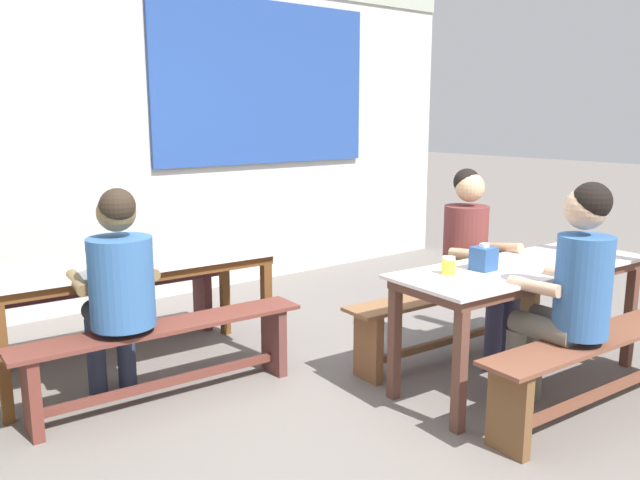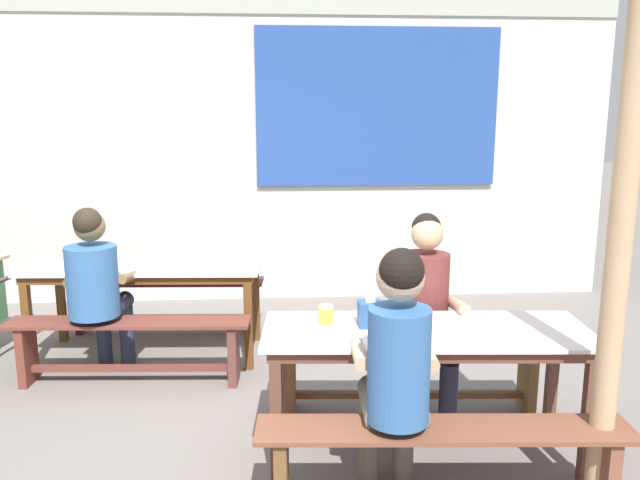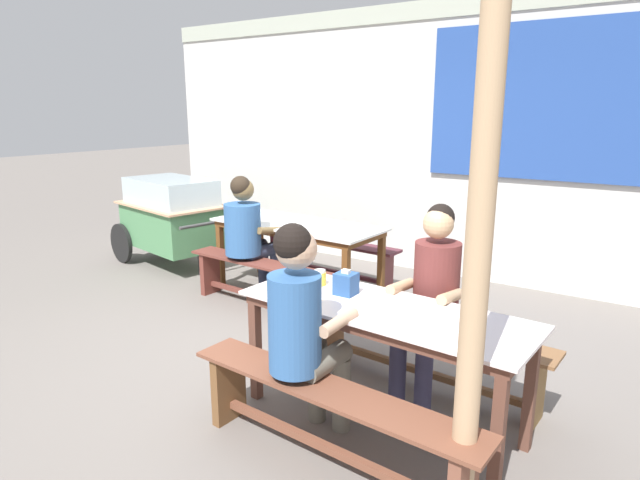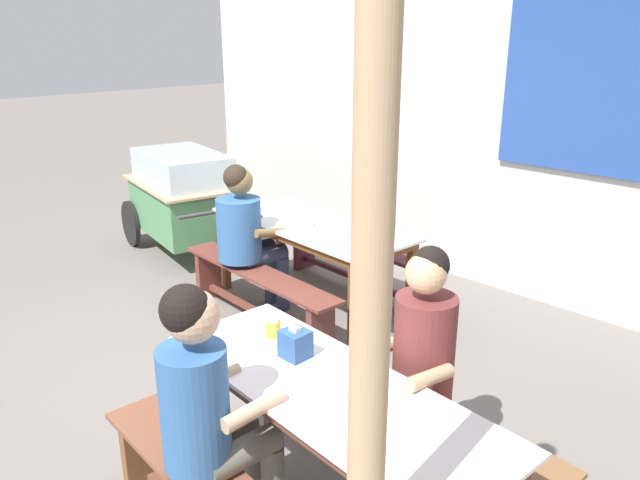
{
  "view_description": "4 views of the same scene",
  "coord_description": "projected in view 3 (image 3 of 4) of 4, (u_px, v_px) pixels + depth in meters",
  "views": [
    {
      "loc": [
        -2.19,
        -2.63,
        1.66
      ],
      "look_at": [
        0.3,
        0.5,
        0.88
      ],
      "focal_mm": 35.96,
      "sensor_mm": 36.0,
      "label": 1
    },
    {
      "loc": [
        0.36,
        -3.61,
        1.91
      ],
      "look_at": [
        0.64,
        0.39,
        1.09
      ],
      "focal_mm": 35.21,
      "sensor_mm": 36.0,
      "label": 2
    },
    {
      "loc": [
        2.5,
        -3.11,
        1.89
      ],
      "look_at": [
        0.14,
        0.45,
        0.85
      ],
      "focal_mm": 30.15,
      "sensor_mm": 36.0,
      "label": 3
    },
    {
      "loc": [
        2.83,
        -2.14,
        2.26
      ],
      "look_at": [
        -0.04,
        0.73,
        0.87
      ],
      "focal_mm": 34.92,
      "sensor_mm": 36.0,
      "label": 4
    }
  ],
  "objects": [
    {
      "name": "wooden_support_post",
      "position": [
        477.0,
        262.0,
        2.2
      ],
      "size": [
        0.11,
        0.11,
        2.56
      ],
      "primitive_type": "cylinder",
      "color": "tan",
      "rests_on": "ground_plane"
    },
    {
      "name": "bench_far_back",
      "position": [
        328.0,
        253.0,
        6.03
      ],
      "size": [
        1.74,
        0.37,
        0.47
      ],
      "color": "#542730",
      "rests_on": "ground_plane"
    },
    {
      "name": "ground_plane",
      "position": [
        274.0,
        351.0,
        4.32
      ],
      "size": [
        40.0,
        40.0,
        0.0
      ],
      "primitive_type": "plane",
      "color": "slate"
    },
    {
      "name": "bench_near_front",
      "position": [
        328.0,
        416.0,
        2.85
      ],
      "size": [
        1.78,
        0.39,
        0.47
      ],
      "color": "brown",
      "rests_on": "ground_plane"
    },
    {
      "name": "bench_near_back",
      "position": [
        422.0,
        345.0,
        3.7
      ],
      "size": [
        1.79,
        0.39,
        0.47
      ],
      "color": "brown",
      "rests_on": "ground_plane"
    },
    {
      "name": "tissue_box",
      "position": [
        346.0,
        283.0,
        3.37
      ],
      "size": [
        0.13,
        0.12,
        0.16
      ],
      "color": "#2B528E",
      "rests_on": "dining_table_near"
    },
    {
      "name": "backdrop_wall",
      "position": [
        425.0,
        136.0,
        6.17
      ],
      "size": [
        7.55,
        0.23,
        3.04
      ],
      "color": "silver",
      "rests_on": "ground_plane"
    },
    {
      "name": "food_cart",
      "position": [
        171.0,
        215.0,
        6.56
      ],
      "size": [
        1.78,
        1.13,
        1.08
      ],
      "color": "#4F8A57",
      "rests_on": "ground_plane"
    },
    {
      "name": "person_left_back_turned",
      "position": [
        248.0,
        230.0,
        5.26
      ],
      "size": [
        0.49,
        0.59,
        1.28
      ],
      "color": "#2B334B",
      "rests_on": "ground_plane"
    },
    {
      "name": "dining_table_near",
      "position": [
        383.0,
        319.0,
        3.19
      ],
      "size": [
        1.81,
        0.75,
        0.75
      ],
      "color": "silver",
      "rests_on": "ground_plane"
    },
    {
      "name": "soup_bowl",
      "position": [
        295.0,
        222.0,
        5.41
      ],
      "size": [
        0.13,
        0.13,
        0.05
      ],
      "primitive_type": "cylinder",
      "color": "silver",
      "rests_on": "dining_table_far"
    },
    {
      "name": "person_right_near_table",
      "position": [
        431.0,
        292.0,
        3.5
      ],
      "size": [
        0.42,
        0.55,
        1.3
      ],
      "color": "#32304B",
      "rests_on": "ground_plane"
    },
    {
      "name": "bench_far_front",
      "position": [
        262.0,
        278.0,
        5.18
      ],
      "size": [
        1.72,
        0.36,
        0.47
      ],
      "color": "brown",
      "rests_on": "ground_plane"
    },
    {
      "name": "condiment_jar",
      "position": [
        320.0,
        278.0,
        3.56
      ],
      "size": [
        0.08,
        0.08,
        0.1
      ],
      "color": "yellow",
      "rests_on": "dining_table_near"
    },
    {
      "name": "person_near_front",
      "position": [
        303.0,
        322.0,
        2.93
      ],
      "size": [
        0.41,
        0.53,
        1.33
      ],
      "color": "#666357",
      "rests_on": "ground_plane"
    },
    {
      "name": "dining_table_far",
      "position": [
        297.0,
        230.0,
        5.52
      ],
      "size": [
        1.84,
        0.85,
        0.75
      ],
      "color": "silver",
      "rests_on": "ground_plane"
    }
  ]
}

